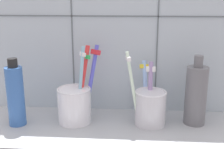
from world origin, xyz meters
TOP-DOWN VIEW (x-y plane):
  - counter_slab at (0.00, 0.00)cm, footprint 64.00×22.00cm
  - tile_wall_back at (0.00, 12.00)cm, footprint 64.00×2.20cm
  - toothbrush_cup_left at (-8.76, 2.56)cm, footprint 10.13×9.34cm
  - toothbrush_cup_right at (8.85, 2.57)cm, footprint 9.72×10.84cm
  - ceramic_vase at (19.49, 3.60)cm, footprint 4.98×4.98cm
  - soap_bottle at (-22.14, 0.38)cm, footprint 3.98×3.98cm

SIDE VIEW (x-z plane):
  - counter_slab at x=0.00cm, z-range 0.00..2.00cm
  - toothbrush_cup_right at x=8.85cm, z-range -2.23..15.38cm
  - toothbrush_cup_left at x=-8.76cm, z-range -2.29..15.96cm
  - ceramic_vase at x=19.49cm, z-range 0.91..17.38cm
  - soap_bottle at x=-22.14cm, z-range 1.33..17.24cm
  - tile_wall_back at x=0.00cm, z-range 0.00..45.00cm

